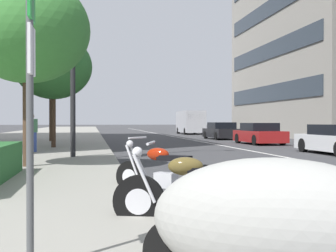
{
  "coord_description": "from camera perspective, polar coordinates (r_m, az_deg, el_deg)",
  "views": [
    {
      "loc": [
        -2.76,
        7.37,
        1.38
      ],
      "look_at": [
        16.96,
        4.02,
        1.18
      ],
      "focal_mm": 47.67,
      "sensor_mm": 36.0,
      "label": 1
    }
  ],
  "objects": [
    {
      "name": "street_tree_far_plaza",
      "position": [
        22.19,
        -14.45,
        7.36
      ],
      "size": [
        3.68,
        3.68,
        5.43
      ],
      "color": "#473323",
      "rests_on": "sidewalk_right_plaza"
    },
    {
      "name": "street_lamp_with_banners",
      "position": [
        16.44,
        -11.16,
        14.71
      ],
      "size": [
        1.26,
        2.07,
        8.98
      ],
      "color": "#232326",
      "rests_on": "sidewalk_right_plaza"
    },
    {
      "name": "motorcycle_by_sign_pole",
      "position": [
        3.46,
        13.49,
        -12.36
      ],
      "size": [
        1.78,
        2.09,
        1.11
      ],
      "rotation": [
        0.0,
        0.0,
        0.97
      ],
      "color": "#9E9E99",
      "rests_on": "ground"
    },
    {
      "name": "motorcycle_under_tarp",
      "position": [
        5.83,
        3.73,
        -8.8
      ],
      "size": [
        0.82,
        2.19,
        1.12
      ],
      "rotation": [
        0.0,
        0.0,
        1.3
      ],
      "color": "black",
      "rests_on": "ground"
    },
    {
      "name": "sidewalk_right_plaza",
      "position": [
        33.09,
        -17.49,
        -1.72
      ],
      "size": [
        160.0,
        10.63,
        0.15
      ],
      "primitive_type": "cube",
      "color": "gray",
      "rests_on": "ground"
    },
    {
      "name": "parking_sign_by_curb",
      "position": [
        3.85,
        -17.17,
        5.67
      ],
      "size": [
        0.32,
        0.06,
        2.51
      ],
      "color": "#47494C",
      "rests_on": "sidewalk_right_plaza"
    },
    {
      "name": "motorcycle_nearest_camera",
      "position": [
        8.34,
        -0.43,
        -6.11
      ],
      "size": [
        1.46,
        1.78,
        1.09
      ],
      "rotation": [
        0.0,
        0.0,
        0.89
      ],
      "color": "black",
      "rests_on": "ground"
    },
    {
      "name": "street_tree_near_plaza_corner",
      "position": [
        13.09,
        -17.64,
        11.64
      ],
      "size": [
        3.46,
        3.46,
        5.23
      ],
      "color": "#473323",
      "rests_on": "sidewalk_right_plaza"
    },
    {
      "name": "lane_centre_stripe",
      "position": [
        38.5,
        1.4,
        -1.49
      ],
      "size": [
        110.0,
        0.16,
        0.01
      ],
      "primitive_type": "cube",
      "color": "silver",
      "rests_on": "ground"
    },
    {
      "name": "car_mid_block_traffic",
      "position": [
        35.16,
        6.84,
        -0.68
      ],
      "size": [
        4.28,
        2.07,
        1.33
      ],
      "rotation": [
        0.0,
        0.0,
        0.05
      ],
      "color": "black",
      "rests_on": "ground"
    },
    {
      "name": "car_following_behind",
      "position": [
        27.83,
        11.59,
        -1.03
      ],
      "size": [
        4.33,
        2.03,
        1.3
      ],
      "rotation": [
        0.0,
        0.0,
        0.04
      ],
      "color": "maroon",
      "rests_on": "ground"
    },
    {
      "name": "pedestrian_on_plaza",
      "position": [
        18.85,
        -17.04,
        -0.83
      ],
      "size": [
        0.46,
        0.47,
        1.56
      ],
      "rotation": [
        0.0,
        0.0,
        3.83
      ],
      "color": "#33478C",
      "rests_on": "sidewalk_right_plaza"
    },
    {
      "name": "delivery_van_ahead",
      "position": [
        49.31,
        2.88,
        0.54
      ],
      "size": [
        6.14,
        2.24,
        2.54
      ],
      "rotation": [
        0.0,
        0.0,
        -0.01
      ],
      "color": "#B7B7BC",
      "rests_on": "ground"
    },
    {
      "name": "street_tree_mid_sidewalk",
      "position": [
        29.3,
        -14.75,
        5.95
      ],
      "size": [
        2.9,
        2.9,
        5.24
      ],
      "color": "#473323",
      "rests_on": "sidewalk_right_plaza"
    }
  ]
}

